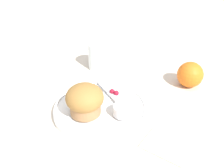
# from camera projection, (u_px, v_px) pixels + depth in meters

# --- Properties ---
(ground_plane) EXTENTS (3.00, 3.00, 0.00)m
(ground_plane) POSITION_uv_depth(u_px,v_px,m) (100.00, 107.00, 0.64)
(ground_plane) COLOR beige
(plate) EXTENTS (0.23, 0.23, 0.02)m
(plate) POSITION_uv_depth(u_px,v_px,m) (100.00, 109.00, 0.62)
(plate) COLOR white
(plate) RESTS_ON ground_plane
(muffin) EXTENTS (0.09, 0.09, 0.07)m
(muffin) POSITION_uv_depth(u_px,v_px,m) (84.00, 100.00, 0.58)
(muffin) COLOR #9E7047
(muffin) RESTS_ON plate
(cream_ramekin) EXTENTS (0.05, 0.05, 0.02)m
(cream_ramekin) POSITION_uv_depth(u_px,v_px,m) (123.00, 110.00, 0.58)
(cream_ramekin) COLOR silver
(cream_ramekin) RESTS_ON plate
(berry_pair) EXTENTS (0.03, 0.01, 0.01)m
(berry_pair) POSITION_uv_depth(u_px,v_px,m) (114.00, 92.00, 0.65)
(berry_pair) COLOR maroon
(berry_pair) RESTS_ON plate
(butter_knife) EXTENTS (0.16, 0.09, 0.00)m
(butter_knife) POSITION_uv_depth(u_px,v_px,m) (114.00, 97.00, 0.64)
(butter_knife) COLOR silver
(butter_knife) RESTS_ON plate
(orange_fruit) EXTENTS (0.07, 0.07, 0.07)m
(orange_fruit) POSITION_uv_depth(u_px,v_px,m) (190.00, 75.00, 0.71)
(orange_fruit) COLOR orange
(orange_fruit) RESTS_ON ground_plane
(juice_glass) EXTENTS (0.07, 0.07, 0.09)m
(juice_glass) POSITION_uv_depth(u_px,v_px,m) (99.00, 56.00, 0.80)
(juice_glass) COLOR silver
(juice_glass) RESTS_ON ground_plane
(folded_napkin) EXTENTS (0.15, 0.08, 0.01)m
(folded_napkin) POSITION_uv_depth(u_px,v_px,m) (180.00, 149.00, 0.52)
(folded_napkin) COLOR beige
(folded_napkin) RESTS_ON ground_plane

